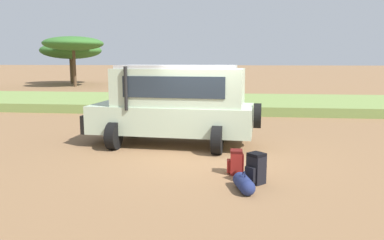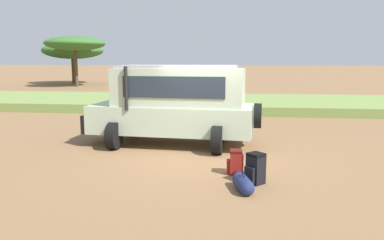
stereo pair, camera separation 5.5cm
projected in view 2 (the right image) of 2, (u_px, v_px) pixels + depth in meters
name	position (u px, v px, depth m)	size (l,w,h in m)	color
ground_plane	(202.00, 157.00, 10.10)	(320.00, 320.00, 0.00)	olive
grass_bank	(221.00, 103.00, 20.79)	(120.00, 7.00, 0.44)	olive
safari_vehicle	(176.00, 103.00, 11.41)	(5.42, 2.96, 2.44)	#B2C6A8
backpack_beside_front_wheel	(235.00, 162.00, 8.58)	(0.39, 0.33, 0.56)	maroon
backpack_cluster_center	(255.00, 169.00, 7.91)	(0.46, 0.46, 0.66)	black
duffel_bag_low_black_case	(243.00, 183.00, 7.48)	(0.44, 0.83, 0.41)	navy
acacia_tree_left_mid	(73.00, 51.00, 40.51)	(6.53, 6.18, 4.44)	brown
acacia_tree_centre_back	(75.00, 44.00, 35.64)	(5.67, 5.66, 4.77)	brown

